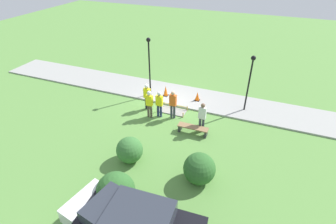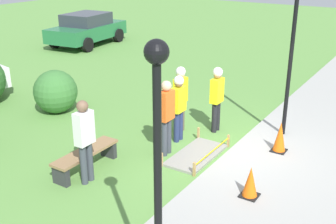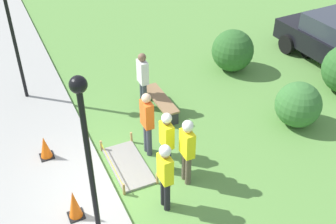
% 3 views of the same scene
% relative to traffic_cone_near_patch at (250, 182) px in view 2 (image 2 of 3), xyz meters
% --- Properties ---
extents(ground_plane, '(60.00, 60.00, 0.00)m').
position_rel_traffic_cone_near_patch_xyz_m(ground_plane, '(1.73, 1.19, -0.41)').
color(ground_plane, '#5B8E42').
extents(sidewalk, '(28.00, 2.92, 0.10)m').
position_rel_traffic_cone_near_patch_xyz_m(sidewalk, '(1.73, -0.28, -0.36)').
color(sidewalk, '#9E9E99').
rests_on(sidewalk, ground_plane).
extents(wet_concrete_patch, '(1.75, 0.88, 0.32)m').
position_rel_traffic_cone_near_patch_xyz_m(wet_concrete_patch, '(1.10, 1.76, -0.37)').
color(wet_concrete_patch, gray).
rests_on(wet_concrete_patch, ground_plane).
extents(traffic_cone_near_patch, '(0.34, 0.34, 0.62)m').
position_rel_traffic_cone_near_patch_xyz_m(traffic_cone_near_patch, '(0.00, 0.00, 0.00)').
color(traffic_cone_near_patch, black).
rests_on(traffic_cone_near_patch, sidewalk).
extents(traffic_cone_far_patch, '(0.34, 0.34, 0.73)m').
position_rel_traffic_cone_near_patch_xyz_m(traffic_cone_far_patch, '(2.20, 0.17, 0.05)').
color(traffic_cone_far_patch, black).
rests_on(traffic_cone_far_patch, sidewalk).
extents(park_bench, '(1.69, 0.44, 0.45)m').
position_rel_traffic_cone_near_patch_xyz_m(park_bench, '(-0.76, 3.48, -0.09)').
color(park_bench, '#2D2D33').
rests_on(park_bench, ground_plane).
extents(worker_supervisor, '(0.40, 0.25, 1.75)m').
position_rel_traffic_cone_near_patch_xyz_m(worker_supervisor, '(2.68, 2.06, 0.63)').
color(worker_supervisor, black).
rests_on(worker_supervisor, ground_plane).
extents(worker_assistant, '(0.40, 0.26, 1.77)m').
position_rel_traffic_cone_near_patch_xyz_m(worker_assistant, '(2.15, 2.85, 0.65)').
color(worker_assistant, brown).
rests_on(worker_assistant, ground_plane).
extents(worker_trainee, '(0.40, 0.25, 1.70)m').
position_rel_traffic_cone_near_patch_xyz_m(worker_trainee, '(1.63, 2.58, 0.60)').
color(worker_trainee, navy).
rests_on(worker_trainee, ground_plane).
extents(bystander_in_orange_shirt, '(0.40, 0.24, 1.80)m').
position_rel_traffic_cone_near_patch_xyz_m(bystander_in_orange_shirt, '(0.82, 2.42, 0.62)').
color(bystander_in_orange_shirt, '#383D47').
rests_on(bystander_in_orange_shirt, ground_plane).
extents(bystander_in_gray_shirt, '(0.40, 0.24, 1.79)m').
position_rel_traffic_cone_near_patch_xyz_m(bystander_in_gray_shirt, '(-1.14, 3.10, 0.62)').
color(bystander_in_gray_shirt, '#383D47').
rests_on(bystander_in_gray_shirt, ground_plane).
extents(lamppost_near, '(0.28, 0.28, 3.96)m').
position_rel_traffic_cone_near_patch_xyz_m(lamppost_near, '(3.24, 0.41, 2.28)').
color(lamppost_near, black).
rests_on(lamppost_near, sidewalk).
extents(lamppost_far, '(0.28, 0.28, 3.53)m').
position_rel_traffic_cone_near_patch_xyz_m(lamppost_far, '(-3.08, 0.03, 2.04)').
color(lamppost_far, black).
rests_on(lamppost_far, sidewalk).
extents(parked_car_green, '(4.51, 2.56, 1.59)m').
position_rel_traffic_cone_near_patch_xyz_m(parked_car_green, '(9.11, 12.55, 0.42)').
color(parked_car_green, '#236B3D').
rests_on(parked_car_green, ground_plane).
extents(shrub_rounded_near, '(1.28, 1.28, 1.28)m').
position_rel_traffic_cone_near_patch_xyz_m(shrub_rounded_near, '(1.40, 6.67, 0.23)').
color(shrub_rounded_near, '#387033').
rests_on(shrub_rounded_near, ground_plane).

